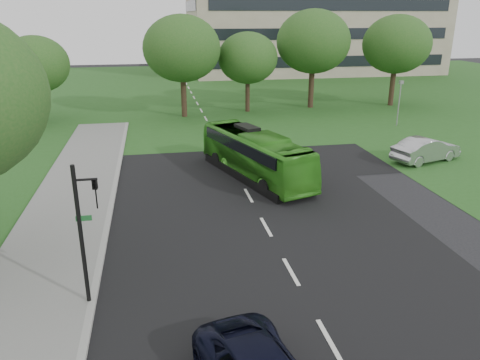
{
  "coord_description": "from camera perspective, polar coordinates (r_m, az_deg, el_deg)",
  "views": [
    {
      "loc": [
        -4.69,
        -16.78,
        9.1
      ],
      "look_at": [
        -0.82,
        4.1,
        1.6
      ],
      "focal_mm": 35.0,
      "sensor_mm": 36.0,
      "label": 1
    }
  ],
  "objects": [
    {
      "name": "tree_park_a",
      "position": [
        44.85,
        -23.66,
        12.79
      ],
      "size": [
        5.68,
        5.68,
        7.54
      ],
      "color": "black",
      "rests_on": "ground"
    },
    {
      "name": "tree_park_e",
      "position": [
        52.38,
        18.56,
        15.41
      ],
      "size": [
        6.93,
        6.93,
        9.24
      ],
      "color": "black",
      "rests_on": "ground"
    },
    {
      "name": "bus",
      "position": [
        27.51,
        1.86,
        3.09
      ],
      "size": [
        5.21,
        9.97,
        2.71
      ],
      "primitive_type": "imported",
      "rotation": [
        0.0,
        0.0,
        0.32
      ],
      "color": "green",
      "rests_on": "ground"
    },
    {
      "name": "ground",
      "position": [
        19.66,
        4.57,
        -8.19
      ],
      "size": [
        160.0,
        160.0,
        0.0
      ],
      "primitive_type": "plane",
      "color": "black",
      "rests_on": "ground"
    },
    {
      "name": "sedan",
      "position": [
        32.98,
        21.73,
        3.47
      ],
      "size": [
        5.12,
        3.09,
        1.59
      ],
      "primitive_type": "imported",
      "rotation": [
        0.0,
        0.0,
        1.88
      ],
      "color": "#B2B2B7",
      "rests_on": "ground"
    },
    {
      "name": "camera_pole",
      "position": [
        42.71,
        18.88,
        9.55
      ],
      "size": [
        0.35,
        0.31,
        3.89
      ],
      "rotation": [
        0.0,
        0.0,
        -0.12
      ],
      "color": "gray",
      "rests_on": "ground"
    },
    {
      "name": "tree_park_d",
      "position": [
        49.2,
        8.94,
        16.32
      ],
      "size": [
        7.38,
        7.38,
        9.76
      ],
      "color": "black",
      "rests_on": "ground"
    },
    {
      "name": "street_surfaces",
      "position": [
        40.79,
        -4.21,
        6.55
      ],
      "size": [
        120.0,
        120.0,
        0.15
      ],
      "color": "black",
      "rests_on": "ground"
    },
    {
      "name": "tree_park_b",
      "position": [
        44.31,
        -7.1,
        15.61
      ],
      "size": [
        7.06,
        7.06,
        9.25
      ],
      "color": "black",
      "rests_on": "ground"
    },
    {
      "name": "tree_park_c",
      "position": [
        46.56,
        0.95,
        14.64
      ],
      "size": [
        5.77,
        5.77,
        7.66
      ],
      "color": "black",
      "rests_on": "ground"
    },
    {
      "name": "traffic_light",
      "position": [
        15.52,
        -18.39,
        -5.31
      ],
      "size": [
        0.78,
        0.22,
        4.88
      ],
      "rotation": [
        0.0,
        0.0,
        -0.14
      ],
      "color": "black",
      "rests_on": "ground"
    }
  ]
}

